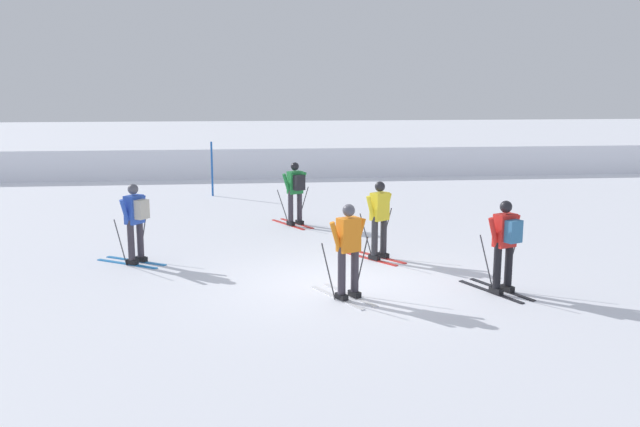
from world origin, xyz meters
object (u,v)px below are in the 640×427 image
at_px(skier_red, 505,242).
at_px(skier_orange, 348,249).
at_px(skier_yellow, 379,218).
at_px(skier_green, 295,190).
at_px(skier_blue, 135,220).
at_px(trail_marker_pole, 212,169).

xyz_separation_m(skier_red, skier_orange, (-2.85, -0.02, -0.04)).
height_order(skier_yellow, skier_green, same).
relative_size(skier_yellow, skier_red, 1.00).
relative_size(skier_green, skier_blue, 1.00).
bearing_deg(skier_yellow, skier_orange, -111.71).
bearing_deg(skier_blue, skier_yellow, -1.83).
bearing_deg(skier_orange, skier_green, 94.15).
xyz_separation_m(skier_green, skier_red, (3.32, -6.46, 0.00)).
height_order(skier_blue, trail_marker_pole, trail_marker_pole).
distance_m(skier_yellow, skier_orange, 2.89).
bearing_deg(trail_marker_pole, skier_orange, -75.92).
height_order(skier_red, trail_marker_pole, trail_marker_pole).
distance_m(skier_green, skier_orange, 6.50).
bearing_deg(skier_yellow, skier_blue, 178.17).
relative_size(skier_red, skier_blue, 1.00).
distance_m(skier_yellow, skier_blue, 5.16).
relative_size(skier_green, skier_orange, 1.00).
distance_m(skier_yellow, skier_red, 3.20).
bearing_deg(trail_marker_pole, skier_yellow, -66.09).
height_order(skier_red, skier_orange, same).
relative_size(skier_red, skier_orange, 1.00).
height_order(skier_yellow, skier_blue, same).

